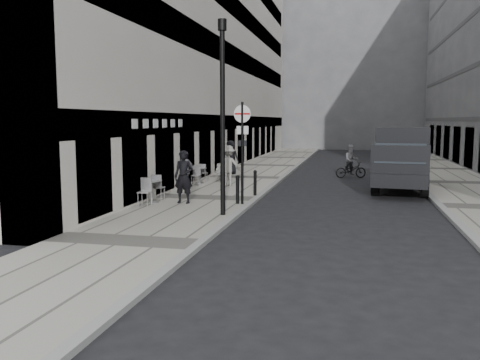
% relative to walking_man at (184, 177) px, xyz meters
% --- Properties ---
extents(ground, '(120.00, 120.00, 0.00)m').
position_rel_walking_man_xyz_m(ground, '(2.40, -8.72, -1.12)').
color(ground, black).
rests_on(ground, ground).
extents(sidewalk, '(4.00, 60.00, 0.12)m').
position_rel_walking_man_xyz_m(sidewalk, '(0.40, 9.28, -1.06)').
color(sidewalk, '#A6A296').
rests_on(sidewalk, ground).
extents(far_sidewalk, '(4.00, 60.00, 0.12)m').
position_rel_walking_man_xyz_m(far_sidewalk, '(11.40, 9.28, -1.06)').
color(far_sidewalk, '#A6A296').
rests_on(far_sidewalk, ground).
extents(building_left, '(4.00, 45.00, 18.00)m').
position_rel_walking_man_xyz_m(building_left, '(-3.60, 15.78, 7.88)').
color(building_left, silver).
rests_on(building_left, ground).
extents(building_far, '(24.00, 16.00, 22.00)m').
position_rel_walking_man_xyz_m(building_far, '(3.90, 47.28, 9.88)').
color(building_far, gray).
rests_on(building_far, ground).
extents(walking_man, '(0.74, 0.50, 1.99)m').
position_rel_walking_man_xyz_m(walking_man, '(0.00, 0.00, 0.00)').
color(walking_man, black).
rests_on(walking_man, sidewalk).
extents(sign_post, '(0.65, 0.14, 3.77)m').
position_rel_walking_man_xyz_m(sign_post, '(2.20, 0.27, 1.42)').
color(sign_post, black).
rests_on(sign_post, sidewalk).
extents(lamppost, '(0.28, 0.28, 6.29)m').
position_rel_walking_man_xyz_m(lamppost, '(2.03, -1.99, 2.50)').
color(lamppost, black).
rests_on(lamppost, sidewalk).
extents(bollard_near, '(0.13, 0.13, 1.00)m').
position_rel_walking_man_xyz_m(bollard_near, '(2.01, 0.31, -0.50)').
color(bollard_near, black).
rests_on(bollard_near, sidewalk).
extents(bollard_far, '(0.13, 0.13, 0.98)m').
position_rel_walking_man_xyz_m(bollard_far, '(2.25, 2.53, -0.50)').
color(bollard_far, black).
rests_on(bollard_far, sidewalk).
extents(panel_van, '(3.02, 6.40, 2.91)m').
position_rel_walking_man_xyz_m(panel_van, '(8.42, 6.37, 0.52)').
color(panel_van, black).
rests_on(panel_van, ground).
extents(cyclist, '(1.84, 1.15, 1.87)m').
position_rel_walking_man_xyz_m(cyclist, '(6.09, 11.10, -0.39)').
color(cyclist, black).
rests_on(cyclist, ground).
extents(pedestrian_a, '(1.09, 0.72, 1.72)m').
position_rel_walking_man_xyz_m(pedestrian_a, '(-1.20, 3.78, -0.13)').
color(pedestrian_a, slate).
rests_on(pedestrian_a, sidewalk).
extents(pedestrian_b, '(1.34, 0.90, 1.92)m').
position_rel_walking_man_xyz_m(pedestrian_b, '(0.38, 5.43, -0.04)').
color(pedestrian_b, gray).
rests_on(pedestrian_b, sidewalk).
extents(pedestrian_c, '(1.02, 0.73, 1.96)m').
position_rel_walking_man_xyz_m(pedestrian_c, '(-0.77, 10.67, -0.02)').
color(pedestrian_c, black).
rests_on(pedestrian_c, sidewalk).
extents(cafe_table_near, '(0.78, 1.77, 1.01)m').
position_rel_walking_man_xyz_m(cafe_table_near, '(-1.20, -0.22, -0.49)').
color(cafe_table_near, silver).
rests_on(cafe_table_near, sidewalk).
extents(cafe_table_mid, '(0.70, 1.58, 0.90)m').
position_rel_walking_man_xyz_m(cafe_table_mid, '(-0.40, 7.44, -0.54)').
color(cafe_table_mid, '#ACACAE').
rests_on(cafe_table_mid, sidewalk).
extents(cafe_table_far, '(0.71, 1.61, 0.92)m').
position_rel_walking_man_xyz_m(cafe_table_far, '(-1.20, 5.92, -0.53)').
color(cafe_table_far, '#B7B8BA').
rests_on(cafe_table_far, sidewalk).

